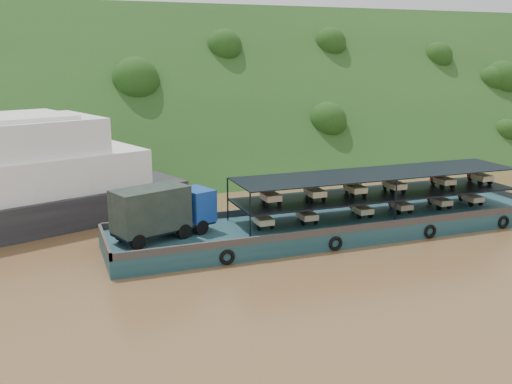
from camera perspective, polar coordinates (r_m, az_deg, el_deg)
name	(u,v)px	position (r m, az deg, el deg)	size (l,w,h in m)	color
ground	(295,240)	(42.71, 3.94, -4.84)	(160.00, 160.00, 0.00)	brown
hillside	(183,159)	(75.97, -7.36, 3.25)	(140.00, 28.00, 28.00)	#193814
cargo_barge	(320,220)	(43.64, 6.44, -2.84)	(35.00, 7.18, 4.83)	#123641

